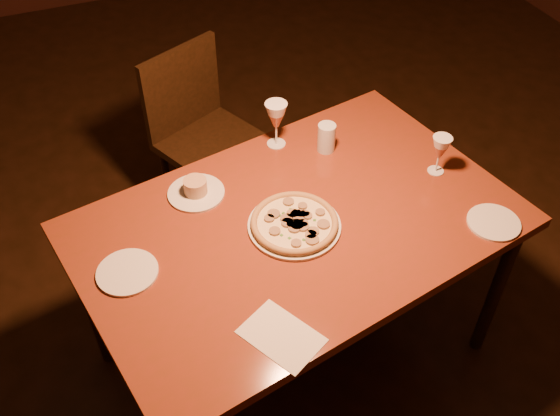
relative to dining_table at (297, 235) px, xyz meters
name	(u,v)px	position (x,y,z in m)	size (l,w,h in m)	color
floor	(294,314)	(0.08, 0.18, -0.72)	(7.00, 7.00, 0.00)	black
dining_table	(297,235)	(0.00, 0.00, 0.00)	(1.64, 1.22, 0.80)	maroon
chair_far	(203,132)	(-0.06, 0.98, -0.22)	(0.58, 0.58, 0.90)	black
pizza_plate	(294,223)	(-0.02, -0.02, 0.09)	(0.32, 0.32, 0.03)	silver
ramekin_saucer	(196,190)	(-0.28, 0.27, 0.09)	(0.20, 0.20, 0.07)	silver
wine_glass_far	(276,124)	(0.09, 0.42, 0.17)	(0.09, 0.09, 0.19)	#B16549
wine_glass_right	(439,155)	(0.58, 0.04, 0.15)	(0.07, 0.07, 0.16)	#B16549
water_tumbler	(326,138)	(0.26, 0.32, 0.13)	(0.07, 0.07, 0.12)	silver
side_plate_left	(127,272)	(-0.59, -0.01, 0.08)	(0.20, 0.20, 0.01)	silver
side_plate_near	(494,223)	(0.62, -0.27, 0.07)	(0.18, 0.18, 0.01)	silver
menu_card	(281,336)	(-0.23, -0.41, 0.07)	(0.16, 0.23, 0.00)	silver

